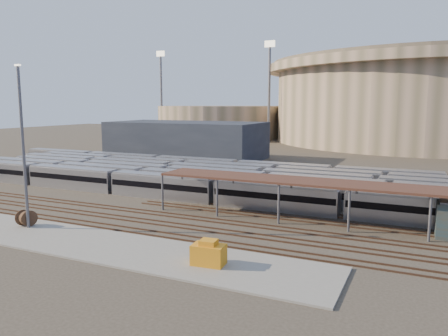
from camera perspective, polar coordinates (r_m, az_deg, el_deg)
ground at (r=57.92m, az=-1.99°, el=-6.55°), size 420.00×420.00×0.00m
apron at (r=48.58m, az=-15.58°, el=-9.70°), size 50.00×9.00×0.20m
subway_trains at (r=74.65m, az=3.40°, el=-1.76°), size 122.54×23.90×3.60m
inspection_shed at (r=54.89m, az=20.98°, el=-2.61°), size 60.30×6.00×5.30m
empty_tracks at (r=53.66m, az=-4.43°, el=-7.69°), size 170.00×9.62×0.18m
stadium at (r=189.88m, az=25.08°, el=8.06°), size 124.00×124.00×32.50m
secondary_arena at (r=199.28m, az=-0.46°, el=6.10°), size 56.00×56.00×14.00m
service_building at (r=121.43m, az=-4.99°, el=3.66°), size 42.00×20.00×10.00m
floodlight_0 at (r=169.30m, az=5.92°, el=10.27°), size 4.00×1.00×38.40m
floodlight_1 at (r=202.68m, az=-8.20°, el=9.91°), size 4.00×1.00×38.40m
floodlight_3 at (r=212.92m, az=15.59°, el=9.61°), size 4.00×1.00×38.40m
cable_reel_west at (r=58.51m, az=-24.41°, el=-5.97°), size 1.72×2.22×1.96m
yard_light_pole at (r=56.28m, az=-24.76°, el=2.47°), size 0.82×0.36×19.19m
yellow_equipment at (r=41.04m, az=-2.03°, el=-11.24°), size 3.18×2.16×1.89m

